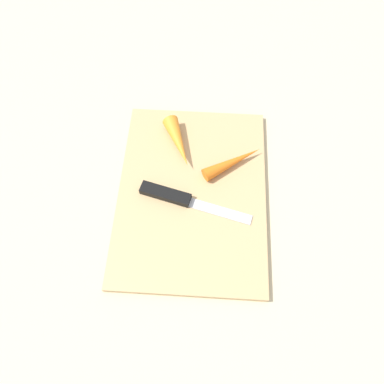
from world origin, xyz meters
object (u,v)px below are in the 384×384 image
object	(u,v)px
knife	(173,196)
carrot_long	(233,162)
carrot_short	(179,142)
cutting_board	(192,194)

from	to	relation	value
knife	carrot_long	distance (m)	0.13
carrot_long	carrot_short	bearing A→B (deg)	129.16
cutting_board	knife	size ratio (longest dim) A/B	1.81
knife	carrot_short	world-z (taller)	carrot_short
knife	carrot_short	size ratio (longest dim) A/B	1.87
knife	carrot_short	distance (m)	0.11
knife	carrot_short	xyz separation A→B (m)	(0.11, -0.00, 0.01)
carrot_short	cutting_board	bearing A→B (deg)	-4.09
cutting_board	carrot_long	distance (m)	0.09
knife	carrot_long	world-z (taller)	carrot_long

